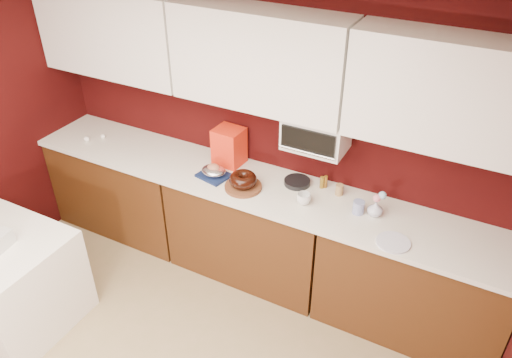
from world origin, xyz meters
The scene contains 30 objects.
wall_back centered at (0.00, 2.25, 1.25)m, with size 4.00×0.02×2.50m, color #310706.
base_cabinet_left centered at (-1.33, 1.94, 0.43)m, with size 1.31×0.58×0.86m, color #46250E.
base_cabinet_center centered at (0.00, 1.94, 0.43)m, with size 1.31×0.58×0.86m, color #46250E.
base_cabinet_right centered at (1.33, 1.94, 0.43)m, with size 1.31×0.58×0.86m, color #46250E.
countertop centered at (0.00, 1.94, 0.88)m, with size 4.00×0.62×0.04m, color silver.
upper_cabinet_left centered at (-1.33, 2.08, 1.85)m, with size 1.31×0.33×0.70m, color white.
upper_cabinet_center centered at (0.00, 2.08, 1.85)m, with size 1.31×0.33×0.70m, color white.
upper_cabinet_right centered at (1.33, 2.08, 1.85)m, with size 1.31×0.33×0.70m, color white.
toaster_oven centered at (0.45, 2.10, 1.38)m, with size 0.45×0.30×0.25m, color white.
toaster_oven_door centered at (0.45, 1.94, 1.38)m, with size 0.40×0.02×0.18m, color black.
toaster_oven_handle centered at (0.45, 1.93, 1.30)m, with size 0.02×0.02×0.42m, color silver.
dining_table centered at (-1.40, 0.60, 0.38)m, with size 1.00×0.80×0.75m, color white.
cake_base centered at (-0.01, 1.84, 0.91)m, with size 0.29×0.29×0.03m, color brown.
bundt_cake centered at (-0.01, 1.84, 0.98)m, with size 0.21×0.21×0.09m, color black.
navy_towel centered at (-0.30, 1.88, 0.91)m, with size 0.24×0.20×0.02m, color #121E44.
foil_ham_nest centered at (-0.30, 1.88, 0.96)m, with size 0.20×0.17×0.07m, color silver.
roasted_ham centered at (-0.30, 1.88, 0.98)m, with size 0.11×0.09×0.07m, color #BA7555.
pandoro_box centered at (-0.30, 2.12, 1.05)m, with size 0.23×0.21×0.31m, color red.
dark_pan centered at (0.33, 2.09, 0.92)m, with size 0.20×0.20×0.04m, color black.
coffee_mug centered at (0.47, 1.88, 0.95)m, with size 0.09×0.09×0.10m, color silver.
blue_jar centered at (0.86, 1.95, 0.95)m, with size 0.08×0.08×0.10m, color navy.
flower_vase centered at (0.98, 1.98, 0.96)m, with size 0.09×0.09×0.13m, color silver.
flower_pink centered at (0.98, 1.98, 1.05)m, with size 0.06×0.06×0.06m, color pink.
flower_blue centered at (1.01, 2.00, 1.07)m, with size 0.06×0.06×0.06m, color #86B6D7.
china_plate centered at (1.18, 1.74, 0.91)m, with size 0.23×0.23×0.01m, color silver.
amber_bottle centered at (0.52, 2.13, 0.95)m, with size 0.03×0.03×0.10m, color brown.
paper_cup centered at (0.67, 2.10, 0.94)m, with size 0.06×0.06×0.09m, color olive.
egg_left centered at (-1.61, 1.84, 0.92)m, with size 0.06×0.05×0.05m, color white.
egg_right centered at (-1.52, 1.95, 0.92)m, with size 0.05×0.04×0.04m, color white.
amber_bottle_tall centered at (0.54, 2.15, 0.95)m, with size 0.03×0.03×0.10m, color brown.
Camera 1 is at (1.55, -0.91, 3.07)m, focal length 35.00 mm.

